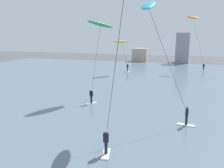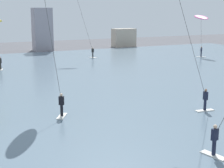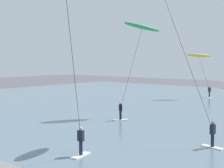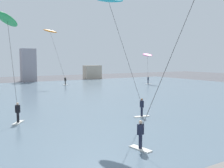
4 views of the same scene
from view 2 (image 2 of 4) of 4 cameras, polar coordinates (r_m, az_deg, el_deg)
name	(u,v)px [view 2 (image 2 of 4)]	position (r m, az deg, el deg)	size (l,w,h in m)	color
water_bay	(76,79)	(36.56, -6.03, 0.80)	(84.00, 52.00, 0.10)	slate
far_shore_buildings	(49,36)	(64.81, -10.65, 7.93)	(32.59, 3.55, 7.84)	#B7A893
kitesurfer_pink	(201,20)	(57.25, 14.79, 10.45)	(2.69, 4.50, 6.74)	silver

